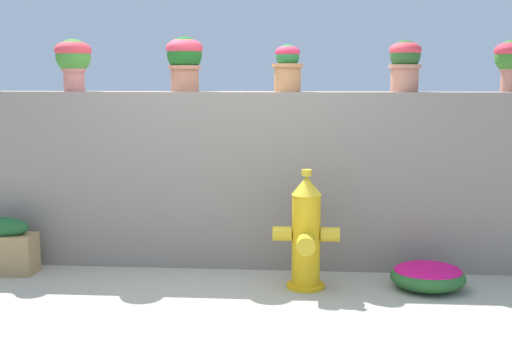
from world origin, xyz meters
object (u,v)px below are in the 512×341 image
Objects in this scene: potted_plant_1 at (73,58)px; potted_plant_4 at (405,62)px; planter_box at (1,246)px; flower_bush_left at (428,275)px; fire_hydrant at (306,235)px; potted_plant_5 at (512,58)px; potted_plant_2 at (185,58)px; potted_plant_3 at (288,66)px.

potted_plant_1 is 2.87m from potted_plant_4.
potted_plant_4 is 3.78m from planter_box.
potted_plant_4 is 1.79m from flower_bush_left.
fire_hydrant is 1.02m from flower_bush_left.
potted_plant_5 is 4.62m from planter_box.
potted_plant_2 reaches higher than fire_hydrant.
potted_plant_3 reaches higher than planter_box.
potted_plant_2 is 0.91m from potted_plant_3.
potted_plant_1 reaches higher than potted_plant_5.
fire_hydrant is at bearing -74.84° from potted_plant_3.
potted_plant_1 is 2.56m from fire_hydrant.
potted_plant_2 is at bearing 3.97° from potted_plant_1.
potted_plant_2 is 2.74m from flower_bush_left.
potted_plant_2 reaches higher than potted_plant_1.
potted_plant_2 reaches higher than potted_plant_3.
flower_bush_left is at bearing -27.64° from potted_plant_3.
fire_hydrant reaches higher than flower_bush_left.
potted_plant_2 is 0.81× the size of flower_bush_left.
potted_plant_2 is at bearing 178.23° from potted_plant_4.
potted_plant_2 reaches higher than planter_box.
flower_bush_left is 3.56m from planter_box.
potted_plant_2 is 0.82× the size of planter_box.
potted_plant_4 is 0.75× the size of planter_box.
potted_plant_3 is 0.92× the size of potted_plant_5.
potted_plant_2 is 1.90m from fire_hydrant.
potted_plant_2 is 2.80m from potted_plant_5.
planter_box is at bearing -161.83° from potted_plant_2.
potted_plant_1 reaches higher than potted_plant_4.
potted_plant_4 is (1.90, -0.06, -0.03)m from potted_plant_2.
potted_plant_4 reaches higher than potted_plant_3.
potted_plant_1 is 0.78× the size of flower_bush_left.
potted_plant_5 is (1.89, 0.06, 0.06)m from potted_plant_3.
potted_plant_2 reaches higher than potted_plant_4.
potted_plant_1 is at bearing -178.96° from potted_plant_5.
fire_hydrant is 2.61m from planter_box.
planter_box is (-2.42, -0.44, -1.52)m from potted_plant_3.
fire_hydrant is at bearing -141.81° from potted_plant_4.
potted_plant_4 is at bearing 7.32° from planter_box.
potted_plant_3 is at bearing -179.89° from potted_plant_4.
potted_plant_1 is 1.04× the size of potted_plant_5.
potted_plant_3 is 0.93× the size of potted_plant_4.
potted_plant_1 is at bearing 162.80° from fire_hydrant.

